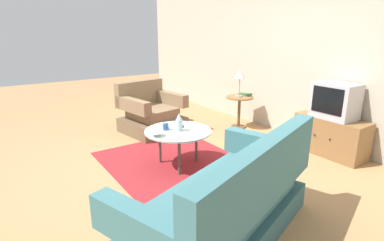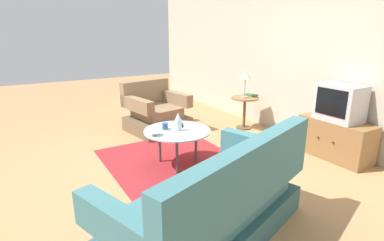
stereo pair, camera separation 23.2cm
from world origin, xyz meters
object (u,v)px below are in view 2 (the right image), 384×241
object	(u,v)px
bowl	(155,134)
tv_stand	(335,139)
vase	(178,122)
table_lamp	(245,76)
coffee_table	(177,133)
side_table	(245,106)
book	(251,95)
television	(340,103)
armchair	(155,114)
couch	(214,207)
mug	(165,126)
tv_remote_dark	(181,125)

from	to	relation	value
bowl	tv_stand	bearing A→B (deg)	69.90
vase	bowl	distance (m)	0.35
table_lamp	bowl	bearing A→B (deg)	-68.86
vase	tv_stand	bearing A→B (deg)	66.17
coffee_table	table_lamp	distance (m)	1.96
side_table	table_lamp	xyz separation A→B (m)	(0.00, -0.02, 0.54)
vase	book	world-z (taller)	vase
side_table	book	distance (m)	0.25
coffee_table	television	size ratio (longest dim) A/B	1.57
tv_stand	book	xyz separation A→B (m)	(-1.68, -0.03, 0.32)
armchair	couch	size ratio (longest dim) A/B	0.52
armchair	table_lamp	distance (m)	1.68
couch	tv_stand	bearing A→B (deg)	-5.29
coffee_table	mug	bearing A→B (deg)	-133.39
television	tv_remote_dark	bearing A→B (deg)	-119.20
vase	tv_remote_dark	size ratio (longest dim) A/B	1.26
couch	mug	distance (m)	1.60
coffee_table	mug	world-z (taller)	mug
television	book	distance (m)	1.69
side_table	tv_stand	bearing A→B (deg)	7.13
television	table_lamp	world-z (taller)	table_lamp
couch	side_table	distance (m)	3.12
armchair	side_table	world-z (taller)	armchair
book	armchair	bearing A→B (deg)	-132.24
bowl	tv_remote_dark	distance (m)	0.50
bowl	book	size ratio (longest dim) A/B	0.58
couch	vase	bearing A→B (deg)	53.86
mug	coffee_table	bearing A→B (deg)	46.61
armchair	tv_stand	world-z (taller)	armchair
side_table	vase	world-z (taller)	vase
side_table	bowl	world-z (taller)	side_table
armchair	couch	distance (m)	3.04
bowl	armchair	bearing A→B (deg)	155.50
table_lamp	vase	xyz separation A→B (m)	(0.77, -1.73, -0.36)
armchair	mug	world-z (taller)	armchair
bowl	tv_remote_dark	world-z (taller)	bowl
table_lamp	book	distance (m)	0.41
coffee_table	vase	xyz separation A→B (m)	(0.02, 0.01, 0.15)
armchair	bowl	distance (m)	1.69
couch	book	world-z (taller)	couch
couch	book	distance (m)	3.28
tv_stand	tv_remote_dark	size ratio (longest dim) A/B	5.25
vase	book	size ratio (longest dim) A/B	0.88
armchair	coffee_table	xyz separation A→B (m)	(1.49, -0.37, 0.14)
table_lamp	side_table	bearing A→B (deg)	96.10
couch	book	xyz separation A→B (m)	(-2.25, 2.38, 0.28)
couch	tv_stand	xyz separation A→B (m)	(-0.57, 2.41, -0.04)
tv_stand	television	world-z (taller)	television
tv_stand	bowl	bearing A→B (deg)	-110.10
couch	tv_remote_dark	size ratio (longest dim) A/B	11.07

